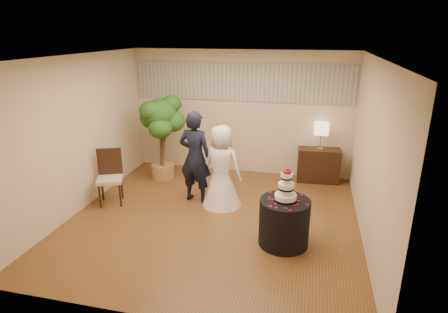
% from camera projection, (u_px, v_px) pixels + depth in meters
% --- Properties ---
extents(floor, '(5.00, 5.00, 0.00)m').
position_uv_depth(floor, '(213.00, 219.00, 6.66)').
color(floor, brown).
rests_on(floor, ground).
extents(ceiling, '(5.00, 5.00, 0.00)m').
position_uv_depth(ceiling, '(212.00, 57.00, 5.77)').
color(ceiling, white).
rests_on(ceiling, wall_back).
extents(wall_back, '(5.00, 0.06, 2.80)m').
position_uv_depth(wall_back, '(241.00, 113.00, 8.52)').
color(wall_back, beige).
rests_on(wall_back, ground).
extents(wall_front, '(5.00, 0.06, 2.80)m').
position_uv_depth(wall_front, '(151.00, 210.00, 3.91)').
color(wall_front, beige).
rests_on(wall_front, ground).
extents(wall_left, '(0.06, 5.00, 2.80)m').
position_uv_depth(wall_left, '(79.00, 134.00, 6.76)').
color(wall_left, beige).
rests_on(wall_left, ground).
extents(wall_right, '(0.06, 5.00, 2.80)m').
position_uv_depth(wall_right, '(372.00, 155.00, 5.67)').
color(wall_right, beige).
rests_on(wall_right, ground).
extents(mural_border, '(4.90, 0.02, 0.85)m').
position_uv_depth(mural_border, '(241.00, 82.00, 8.28)').
color(mural_border, '#A6A99C').
rests_on(mural_border, wall_back).
extents(groom, '(0.71, 0.53, 1.79)m').
position_uv_depth(groom, '(195.00, 157.00, 7.12)').
color(groom, black).
rests_on(groom, floor).
extents(bride, '(0.92, 0.90, 1.57)m').
position_uv_depth(bride, '(222.00, 166.00, 6.96)').
color(bride, white).
rests_on(bride, floor).
extents(cake_table, '(0.84, 0.84, 0.74)m').
position_uv_depth(cake_table, '(284.00, 222.00, 5.78)').
color(cake_table, black).
rests_on(cake_table, floor).
extents(wedding_cake, '(0.33, 0.33, 0.53)m').
position_uv_depth(wedding_cake, '(286.00, 184.00, 5.58)').
color(wedding_cake, white).
rests_on(wedding_cake, cake_table).
extents(console, '(0.93, 0.47, 0.75)m').
position_uv_depth(console, '(318.00, 165.00, 8.22)').
color(console, black).
rests_on(console, floor).
extents(table_lamp, '(0.30, 0.30, 0.58)m').
position_uv_depth(table_lamp, '(321.00, 136.00, 8.01)').
color(table_lamp, beige).
rests_on(table_lamp, console).
extents(ficus_tree, '(1.22, 1.22, 1.90)m').
position_uv_depth(ficus_tree, '(161.00, 138.00, 8.21)').
color(ficus_tree, '#295B1C').
rests_on(ficus_tree, floor).
extents(side_chair, '(0.64, 0.65, 1.05)m').
position_uv_depth(side_chair, '(110.00, 178.00, 7.11)').
color(side_chair, black).
rests_on(side_chair, floor).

